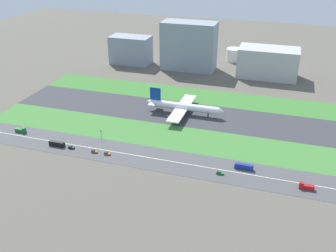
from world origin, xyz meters
name	(u,v)px	position (x,y,z in m)	size (l,w,h in m)	color
ground_plane	(179,113)	(0.00, 0.00, 0.00)	(800.00, 800.00, 0.00)	#5B564C
runway	(179,113)	(0.00, 0.00, 0.05)	(280.00, 46.00, 0.10)	#38383D
grass_median_north	(192,95)	(0.00, 41.00, 0.05)	(280.00, 36.00, 0.10)	#3D7A33
grass_median_south	(164,136)	(0.00, -41.00, 0.05)	(280.00, 36.00, 0.10)	#427F38
highway	(149,158)	(0.00, -73.00, 0.05)	(280.00, 28.00, 0.10)	#4C4C4F
highway_centerline	(149,157)	(0.00, -73.00, 0.11)	(266.00, 0.50, 0.01)	silver
airliner	(183,107)	(2.54, 0.00, 6.23)	(65.00, 56.00, 19.70)	white
bus_1	(57,144)	(-65.68, -78.00, 1.82)	(11.60, 2.50, 3.50)	black
car_3	(71,147)	(-54.72, -78.00, 0.92)	(4.40, 1.80, 2.00)	black
car_2	(219,173)	(47.84, -78.00, 0.92)	(4.40, 1.80, 2.00)	#19662D
car_0	(107,154)	(-27.80, -78.00, 0.92)	(4.40, 1.80, 2.00)	brown
bus_0	(244,167)	(61.24, -68.00, 1.82)	(11.60, 2.50, 3.50)	navy
truck_0	(21,130)	(-102.51, -68.00, 1.67)	(8.40, 2.50, 4.00)	#19662D
truck_1	(306,187)	(97.96, -78.00, 1.67)	(8.40, 2.50, 4.00)	#B2191E
car_1	(94,151)	(-37.25, -78.00, 0.92)	(4.40, 1.80, 2.00)	brown
traffic_light	(101,134)	(-40.70, -60.01, 4.29)	(0.36, 0.50, 7.20)	#4C4C51
terminal_building	(131,50)	(-90.00, 114.00, 15.42)	(44.59, 24.02, 30.85)	gray
hangar_building	(189,46)	(-22.79, 114.00, 25.31)	(57.10, 26.48, 50.61)	gray
office_tower	(268,63)	(60.59, 114.00, 14.91)	(59.54, 31.35, 29.82)	#B2B2B7
fuel_tank_west	(234,55)	(19.99, 159.00, 7.20)	(18.22, 18.22, 14.39)	silver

